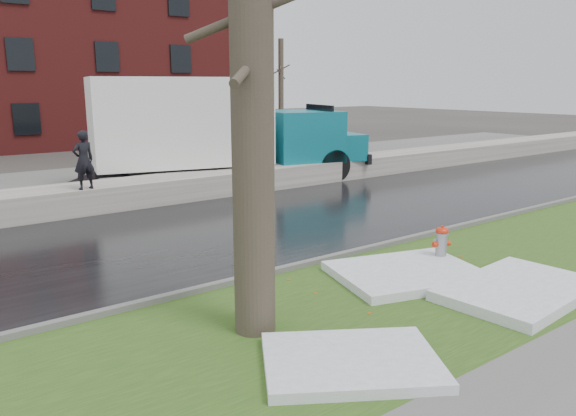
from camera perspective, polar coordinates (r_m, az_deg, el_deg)
ground at (r=10.65m, az=6.55°, el=-7.10°), size 120.00×120.00×0.00m
verge at (r=9.84m, az=11.63°, el=-8.84°), size 60.00×4.50×0.04m
road at (r=14.10m, az=-6.13°, el=-2.13°), size 60.00×7.00×0.03m
parking_lot at (r=21.69m, az=-17.80°, el=2.50°), size 60.00×9.00×0.03m
curb at (r=11.33m, az=3.07°, el=-5.44°), size 60.00×0.15×0.14m
snowbank at (r=17.68m, az=-13.19°, el=1.79°), size 60.00×1.60×0.75m
brick_building at (r=38.32m, az=-24.19°, el=13.60°), size 26.00×12.00×10.00m
bg_tree_right at (r=38.77m, az=-0.72°, el=12.17°), size 1.40×1.62×6.50m
fire_hydrant at (r=11.60m, az=15.30°, el=-3.46°), size 0.39×0.36×0.78m
tree at (r=7.66m, az=-3.70°, el=13.90°), size 1.36×1.56×7.36m
box_truck at (r=20.15m, az=-7.44°, el=7.97°), size 11.46×4.82×3.79m
worker at (r=16.15m, az=-20.06°, el=4.60°), size 0.63×0.47×1.60m
snow_patch_near at (r=10.72m, az=11.97°, el=-6.48°), size 3.06×2.65×0.16m
snow_patch_far at (r=7.43m, az=6.43°, el=-15.24°), size 2.71×2.52×0.14m
snow_patch_side at (r=10.42m, az=22.39°, el=-7.69°), size 2.93×2.02×0.18m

